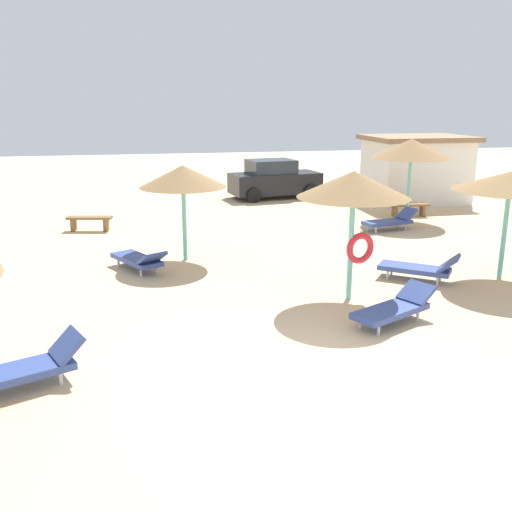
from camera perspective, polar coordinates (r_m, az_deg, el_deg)
ground_plane at (r=9.34m, az=3.77°, el=-11.96°), size 80.00×80.00×0.00m
parasol_0 at (r=14.89m, az=24.16°, el=6.83°), size 2.67×2.67×2.66m
parasol_1 at (r=12.28m, az=9.77°, el=6.92°), size 2.42×2.42×2.85m
parasol_3 at (r=15.44m, az=-7.35°, el=7.91°), size 2.35×2.35×2.62m
parasol_4 at (r=21.32m, az=15.32°, el=10.34°), size 2.87×2.87×2.96m
lounger_0 at (r=14.47m, az=16.14°, el=-1.16°), size 1.88×1.66×0.73m
lounger_1 at (r=11.63m, az=13.77°, el=-5.06°), size 1.99×1.43×0.67m
lounger_2 at (r=9.56m, az=-22.18°, el=-10.36°), size 1.98×1.34×0.74m
lounger_3 at (r=14.98m, az=-11.64°, el=-0.33°), size 1.48×1.98×0.66m
lounger_4 at (r=19.89m, az=13.36°, el=3.45°), size 1.98×1.01×0.71m
bench_0 at (r=22.43m, az=15.09°, el=4.73°), size 1.53×0.53×0.49m
bench_1 at (r=20.04m, az=-16.36°, el=3.41°), size 1.55×0.69×0.49m
parked_car at (r=25.85m, az=1.83°, el=7.67°), size 4.22×2.48×1.72m
beach_cabana at (r=25.82m, az=15.71°, el=8.46°), size 4.28×3.44×2.82m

